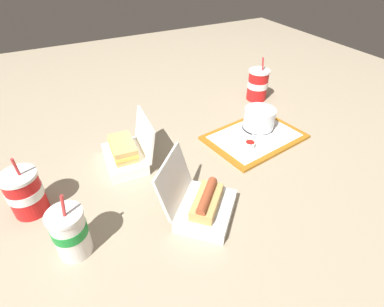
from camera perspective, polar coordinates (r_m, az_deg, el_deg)
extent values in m
plane|color=gray|center=(1.10, -1.17, -1.07)|extent=(3.20, 3.20, 0.00)
cube|color=#A56619|center=(1.23, 11.82, 3.02)|extent=(0.41, 0.31, 0.01)
cube|color=white|center=(1.22, 11.86, 3.28)|extent=(0.36, 0.27, 0.00)
cylinder|color=black|center=(1.28, 12.43, 4.93)|extent=(0.13, 0.13, 0.01)
cylinder|color=beige|center=(1.26, 12.62, 6.20)|extent=(0.10, 0.10, 0.06)
cylinder|color=silver|center=(1.25, 12.68, 6.59)|extent=(0.13, 0.13, 0.08)
cylinder|color=white|center=(1.15, 10.96, 1.65)|extent=(0.04, 0.04, 0.02)
cylinder|color=#9E140F|center=(1.14, 11.01, 2.06)|extent=(0.03, 0.03, 0.01)
cube|color=white|center=(1.21, 13.65, 2.78)|extent=(0.13, 0.13, 0.00)
cube|color=white|center=(1.25, 9.00, 4.65)|extent=(0.10, 0.06, 0.00)
cube|color=white|center=(0.89, 2.74, -10.76)|extent=(0.23, 0.23, 0.04)
cube|color=white|center=(0.85, -3.43, -5.22)|extent=(0.16, 0.16, 0.14)
cube|color=tan|center=(0.86, 2.81, -9.15)|extent=(0.15, 0.15, 0.03)
cylinder|color=#9E4728|center=(0.84, 2.86, -8.03)|extent=(0.11, 0.11, 0.03)
cylinder|color=yellow|center=(0.84, 2.88, -7.59)|extent=(0.09, 0.09, 0.01)
cube|color=white|center=(1.09, -12.69, -0.99)|extent=(0.14, 0.20, 0.04)
cube|color=white|center=(1.05, -9.08, 3.62)|extent=(0.05, 0.19, 0.13)
cube|color=tan|center=(1.07, -12.90, 0.27)|extent=(0.09, 0.14, 0.02)
cube|color=#E5C651|center=(1.06, -13.02, 0.96)|extent=(0.09, 0.14, 0.01)
cube|color=tan|center=(1.06, -13.14, 1.66)|extent=(0.09, 0.14, 0.02)
cylinder|color=red|center=(0.99, -29.09, -6.82)|extent=(0.10, 0.10, 0.13)
cylinder|color=white|center=(0.98, -29.27, -6.38)|extent=(0.10, 0.10, 0.03)
cylinder|color=white|center=(0.95, -30.34, -3.73)|extent=(0.10, 0.10, 0.01)
cylinder|color=red|center=(0.92, -30.55, -2.22)|extent=(0.01, 0.02, 0.06)
cylinder|color=white|center=(0.83, -22.04, -14.07)|extent=(0.08, 0.08, 0.13)
cylinder|color=#198C33|center=(0.82, -22.35, -13.23)|extent=(0.09, 0.09, 0.03)
cylinder|color=white|center=(0.78, -23.25, -10.75)|extent=(0.09, 0.09, 0.01)
cylinder|color=red|center=(0.75, -23.35, -9.13)|extent=(0.02, 0.01, 0.06)
cylinder|color=red|center=(1.51, 12.36, 12.48)|extent=(0.09, 0.09, 0.14)
cylinder|color=white|center=(1.51, 12.41, 12.77)|extent=(0.10, 0.10, 0.03)
cylinder|color=white|center=(1.48, 12.75, 15.06)|extent=(0.10, 0.10, 0.01)
cylinder|color=red|center=(1.47, 13.33, 16.26)|extent=(0.01, 0.01, 0.06)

